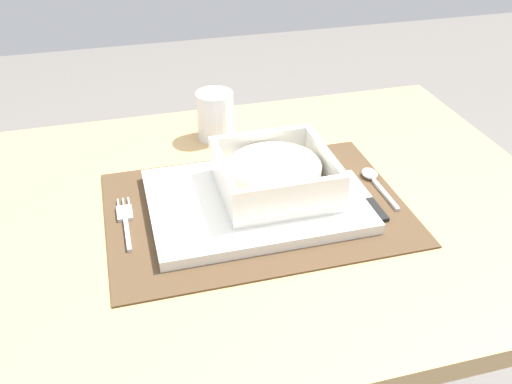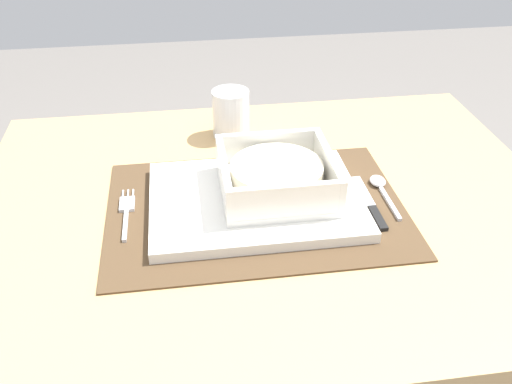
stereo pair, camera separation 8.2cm
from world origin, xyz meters
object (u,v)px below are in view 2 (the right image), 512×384
porridge_bowl (276,177)px  butter_knife (371,206)px  dining_table (268,263)px  spoon (380,186)px  fork (127,210)px  drinking_glass (231,116)px

porridge_bowl → butter_knife: size_ratio=1.19×
dining_table → spoon: 0.22m
spoon → dining_table: bearing=-177.3°
dining_table → butter_knife: (0.15, -0.04, 0.12)m
dining_table → butter_knife: 0.20m
fork → porridge_bowl: bearing=-2.1°
butter_knife → spoon: bearing=59.7°
dining_table → drinking_glass: drinking_glass is taller
fork → butter_knife: 0.36m
dining_table → porridge_bowl: bearing=1.9°
fork → butter_knife: butter_knife is taller
dining_table → butter_knife: bearing=-15.1°
butter_knife → fork: bearing=175.1°
porridge_bowl → spoon: bearing=2.8°
drinking_glass → spoon: bearing=-45.9°
drinking_glass → porridge_bowl: bearing=-79.0°
dining_table → spoon: bearing=2.7°
porridge_bowl → butter_knife: bearing=-16.5°
dining_table → drinking_glass: bearing=98.1°
spoon → butter_knife: 0.06m
dining_table → porridge_bowl: 0.16m
dining_table → spoon: (0.18, 0.01, 0.13)m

